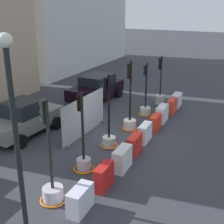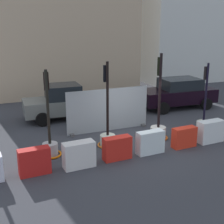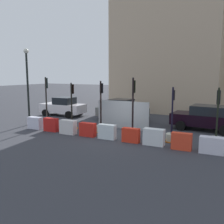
# 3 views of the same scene
# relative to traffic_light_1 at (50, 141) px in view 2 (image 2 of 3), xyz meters

# --- Properties ---
(ground_plane) EXTENTS (120.00, 120.00, 0.00)m
(ground_plane) POSITION_rel_traffic_light_1_xyz_m (3.54, -0.10, -0.56)
(ground_plane) COLOR #34353C
(traffic_light_1) EXTENTS (0.83, 0.83, 3.21)m
(traffic_light_1) POSITION_rel_traffic_light_1_xyz_m (0.00, 0.00, 0.00)
(traffic_light_1) COLOR #B8B0B1
(traffic_light_1) RESTS_ON ground_plane
(traffic_light_2) EXTENTS (0.83, 0.83, 3.37)m
(traffic_light_2) POSITION_rel_traffic_light_1_xyz_m (2.32, 0.05, 0.04)
(traffic_light_2) COLOR beige
(traffic_light_2) RESTS_ON ground_plane
(traffic_light_3) EXTENTS (0.85, 0.85, 3.60)m
(traffic_light_3) POSITION_rel_traffic_light_1_xyz_m (4.62, -0.02, 0.02)
(traffic_light_3) COLOR beige
(traffic_light_3) RESTS_ON ground_plane
(traffic_light_4) EXTENTS (0.87, 0.87, 3.10)m
(traffic_light_4) POSITION_rel_traffic_light_1_xyz_m (7.02, 0.00, -0.09)
(traffic_light_4) COLOR beige
(traffic_light_4) RESTS_ON ground_plane
(construction_barrier_1) EXTENTS (1.02, 0.41, 0.90)m
(construction_barrier_1) POSITION_rel_traffic_light_1_xyz_m (-0.78, -1.29, -0.11)
(construction_barrier_1) COLOR red
(construction_barrier_1) RESTS_ON ground_plane
(construction_barrier_2) EXTENTS (1.10, 0.50, 0.90)m
(construction_barrier_2) POSITION_rel_traffic_light_1_xyz_m (0.70, -1.35, -0.11)
(construction_barrier_2) COLOR silver
(construction_barrier_2) RESTS_ON ground_plane
(construction_barrier_3) EXTENTS (1.05, 0.43, 0.84)m
(construction_barrier_3) POSITION_rel_traffic_light_1_xyz_m (2.15, -1.27, -0.14)
(construction_barrier_3) COLOR red
(construction_barrier_3) RESTS_ON ground_plane
(construction_barrier_4) EXTENTS (1.08, 0.43, 0.87)m
(construction_barrier_4) POSITION_rel_traffic_light_1_xyz_m (3.52, -1.27, -0.12)
(construction_barrier_4) COLOR silver
(construction_barrier_4) RESTS_ON ground_plane
(construction_barrier_5) EXTENTS (1.01, 0.41, 0.81)m
(construction_barrier_5) POSITION_rel_traffic_light_1_xyz_m (5.06, -1.26, -0.15)
(construction_barrier_5) COLOR red
(construction_barrier_5) RESTS_ON ground_plane
(construction_barrier_6) EXTENTS (1.15, 0.50, 0.91)m
(construction_barrier_6) POSITION_rel_traffic_light_1_xyz_m (6.39, -1.22, -0.10)
(construction_barrier_6) COLOR silver
(construction_barrier_6) RESTS_ON ground_plane
(car_black_sedan) EXTENTS (4.56, 2.51, 1.70)m
(car_black_sedan) POSITION_rel_traffic_light_1_xyz_m (8.31, 3.98, 0.30)
(car_black_sedan) COLOR black
(car_black_sedan) RESTS_ON ground_plane
(car_grey_saloon) EXTENTS (4.26, 2.28, 1.77)m
(car_grey_saloon) POSITION_rel_traffic_light_1_xyz_m (1.72, 4.42, 0.28)
(car_grey_saloon) COLOR slate
(car_grey_saloon) RESTS_ON ground_plane
(building_corner_block) EXTENTS (15.84, 8.92, 12.21)m
(building_corner_block) POSITION_rel_traffic_light_1_xyz_m (17.98, 13.76, 5.58)
(building_corner_block) COLOR silver
(building_corner_block) RESTS_ON ground_plane
(site_fence_panel) EXTENTS (3.91, 0.50, 1.95)m
(site_fence_panel) POSITION_rel_traffic_light_1_xyz_m (3.06, 1.77, 0.37)
(site_fence_panel) COLOR #979FA4
(site_fence_panel) RESTS_ON ground_plane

